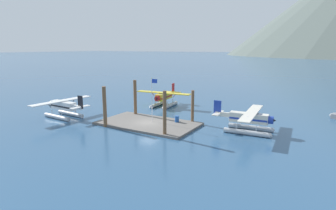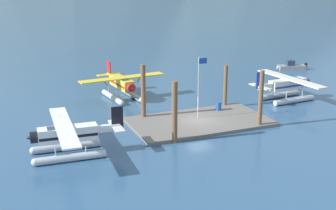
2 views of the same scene
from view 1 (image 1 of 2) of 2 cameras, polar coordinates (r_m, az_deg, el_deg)
ground_plane at (r=39.96m, az=-4.09°, el=-3.98°), size 1200.00×1200.00×0.00m
dock_platform at (r=39.92m, az=-4.09°, el=-3.78°), size 13.88×7.91×0.30m
piling_near_left at (r=39.06m, az=-12.82°, el=-0.37°), size 0.51×0.51×5.62m
piling_near_right at (r=33.93m, az=-0.69°, el=-1.83°), size 0.44×0.44×5.68m
piling_far_left at (r=44.69m, az=-6.72°, el=1.42°), size 0.50×0.50×5.74m
piling_far_right at (r=40.16m, az=5.04°, el=-0.39°), size 0.43×0.43×4.80m
flagpole at (r=39.50m, az=-3.16°, el=2.11°), size 0.95×0.10×6.32m
fuel_drum at (r=39.91m, az=1.83°, el=-2.88°), size 0.62×0.62×0.88m
seaplane_cream_stbd_fwd at (r=37.30m, az=16.19°, el=-3.06°), size 7.97×10.47×3.84m
seaplane_yellow_bow_left at (r=51.58m, az=-0.83°, el=1.42°), size 10.49×7.96×3.84m
seaplane_white_port_aft at (r=46.46m, az=-20.61°, el=-0.48°), size 7.97×10.47×3.84m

